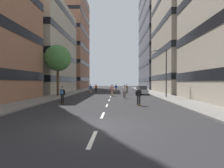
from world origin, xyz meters
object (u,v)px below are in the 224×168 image
Objects in this scene: skater_2 at (116,88)px; skater_4 at (139,95)px; skater_5 at (127,88)px; street_tree_near at (58,58)px; skater_3 at (96,87)px; skater_6 at (90,88)px; streetlamp_right at (164,68)px; skater_1 at (124,91)px; skater_0 at (62,94)px; parked_car_near at (141,90)px; skater_7 at (112,90)px.

skater_4 is at bearing -84.28° from skater_2.
skater_2 is 1.00× the size of skater_4.
skater_2 and skater_5 have the same top height.
skater_3 is (4.47, 11.62, -4.76)m from street_tree_near.
street_tree_near is 4.30× the size of skater_6.
streetlamp_right is 6.26m from skater_1.
skater_0 is 1.00× the size of skater_6.
skater_4 and skater_5 have the same top height.
skater_5 reaches higher than parked_car_near.
parked_car_near is 2.47× the size of skater_2.
skater_1 is at bearing -94.84° from skater_5.
skater_2 is 6.45m from skater_6.
street_tree_near is at bearing -126.64° from skater_2.
skater_1 is 1.00× the size of skater_7.
parked_car_near is 2.47× the size of skater_1.
skater_0 is at bearing -113.76° from skater_7.
skater_3 is at bearing 128.33° from streetlamp_right.
skater_0 is at bearing -103.67° from skater_2.
skater_6 is at bearing 89.09° from skater_0.
skater_3 is (-8.79, 6.87, 0.32)m from parked_car_near.
skater_3 is 1.00× the size of skater_7.
streetlamp_right is at bearing 6.29° from skater_1.
parked_car_near is 15.27m from skater_4.
street_tree_near is 1.18× the size of streetlamp_right.
skater_7 is (4.62, 10.48, 0.00)m from skater_0.
street_tree_near is 13.33m from skater_3.
skater_7 is (-0.58, -10.88, 0.03)m from skater_2.
skater_5 is at bearing -34.79° from skater_3.
skater_1 is at bearing -173.71° from streetlamp_right.
skater_7 reaches higher than parked_car_near.
parked_car_near is 0.58× the size of street_tree_near.
skater_1 is 14.61m from skater_2.
parked_car_near is at bearing 37.17° from skater_7.
parked_car_near is at bearing 81.46° from skater_4.
skater_7 is at bearing 115.82° from skater_1.
street_tree_near is at bearing -111.04° from skater_3.
skater_3 is at bearing 81.20° from skater_6.
skater_3 is 1.00× the size of skater_6.
skater_1 and skater_2 have the same top height.
street_tree_near is 9.52m from skater_7.
skater_5 is at bearing 134.82° from parked_car_near.
skater_3 is at bearing 145.21° from skater_5.
street_tree_near is 4.30× the size of skater_7.
skater_0 is at bearing -124.05° from parked_car_near.
streetlamp_right reaches higher than skater_1.
parked_car_near is at bearing 55.95° from skater_0.
skater_2 and skater_3 have the same top height.
skater_4 is 1.00× the size of skater_5.
street_tree_near is at bearing 171.97° from streetlamp_right.
skater_3 is 22.91m from skater_4.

